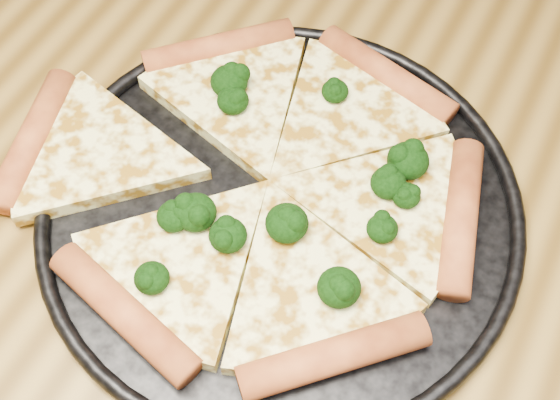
% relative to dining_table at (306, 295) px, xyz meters
% --- Properties ---
extents(dining_table, '(1.20, 0.90, 0.75)m').
position_rel_dining_table_xyz_m(dining_table, '(0.00, 0.00, 0.00)').
color(dining_table, olive).
rests_on(dining_table, ground).
extents(pizza_pan, '(0.38, 0.38, 0.02)m').
position_rel_dining_table_xyz_m(pizza_pan, '(-0.04, 0.02, 0.10)').
color(pizza_pan, black).
rests_on(pizza_pan, dining_table).
extents(pizza, '(0.40, 0.35, 0.03)m').
position_rel_dining_table_xyz_m(pizza, '(-0.06, 0.03, 0.11)').
color(pizza, '#FBF89A').
rests_on(pizza, pizza_pan).
extents(broccoli_florets, '(0.20, 0.24, 0.03)m').
position_rel_dining_table_xyz_m(broccoli_florets, '(-0.03, 0.02, 0.12)').
color(broccoli_florets, black).
rests_on(broccoli_florets, pizza).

